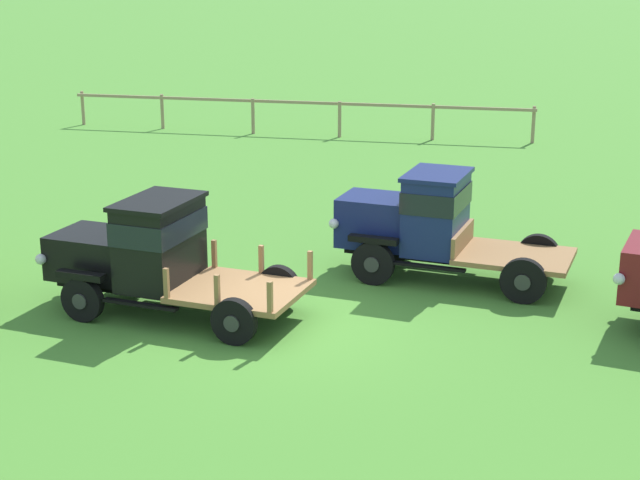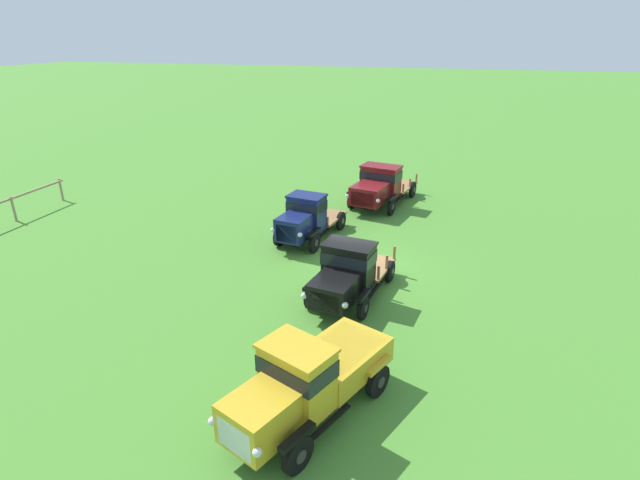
# 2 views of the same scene
# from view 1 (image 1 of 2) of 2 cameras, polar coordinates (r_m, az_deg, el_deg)

# --- Properties ---
(ground_plane) EXTENTS (240.00, 240.00, 0.00)m
(ground_plane) POSITION_cam_1_polar(r_m,az_deg,el_deg) (17.33, -2.00, -4.85)
(ground_plane) COLOR #47842D
(paddock_fence) EXTENTS (16.64, 0.53, 1.25)m
(paddock_fence) POSITION_cam_1_polar(r_m,az_deg,el_deg) (34.83, -1.42, 7.64)
(paddock_fence) COLOR #997F60
(paddock_fence) RESTS_ON ground
(vintage_truck_second_in_line) EXTENTS (4.99, 2.61, 2.10)m
(vintage_truck_second_in_line) POSITION_cam_1_polar(r_m,az_deg,el_deg) (17.85, -9.82, -0.78)
(vintage_truck_second_in_line) COLOR black
(vintage_truck_second_in_line) RESTS_ON ground
(vintage_truck_midrow_center) EXTENTS (4.86, 2.44, 2.15)m
(vintage_truck_midrow_center) POSITION_cam_1_polar(r_m,az_deg,el_deg) (19.52, 6.22, 1.02)
(vintage_truck_midrow_center) COLOR black
(vintage_truck_midrow_center) RESTS_ON ground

